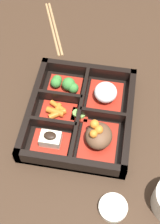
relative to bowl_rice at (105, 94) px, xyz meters
The scene contains 11 objects.
ground_plane 0.08m from the bowl_rice, 40.53° to the right, with size 3.00×3.00×0.00m, color #382619.
bento_base 0.08m from the bowl_rice, 40.53° to the right, with size 0.27×0.23×0.01m.
bento_rim 0.08m from the bowl_rice, 41.59° to the right, with size 0.27×0.23×0.04m.
bowl_rice is the anchor object (origin of this frame).
bowl_stew 0.12m from the bowl_rice, ahead, with size 0.10×0.08×0.06m.
bowl_greens 0.10m from the bowl_rice, 97.65° to the right, with size 0.06×0.08×0.04m.
bowl_carrots 0.12m from the bowl_rice, 58.34° to the right, with size 0.06×0.08×0.02m.
bowl_tofu 0.17m from the bowl_rice, 35.96° to the right, with size 0.06×0.08×0.04m.
bowl_pickles 0.08m from the bowl_rice, 40.17° to the right, with size 0.04×0.04×0.01m.
chopsticks 0.29m from the bowl_rice, 142.43° to the right, with size 0.21×0.10×0.01m.
sauce_dish 0.26m from the bowl_rice, 10.69° to the left, with size 0.06×0.06×0.01m.
Camera 1 is at (0.38, 0.06, 0.61)m, focal length 50.00 mm.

